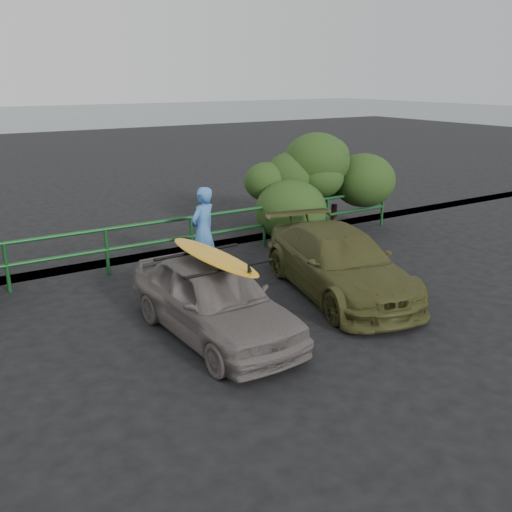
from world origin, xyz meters
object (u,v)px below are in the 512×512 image
(guardrail, at_px, (151,244))
(surfboard, at_px, (213,256))
(sedan, at_px, (214,299))
(man, at_px, (203,231))
(olive_vehicle, at_px, (339,262))

(guardrail, xyz_separation_m, surfboard, (-0.50, -3.89, 0.85))
(sedan, xyz_separation_m, surfboard, (0.00, -0.00, 0.73))
(surfboard, bearing_deg, man, 63.81)
(sedan, distance_m, man, 3.16)
(guardrail, height_order, man, man)
(guardrail, bearing_deg, sedan, -97.34)
(guardrail, distance_m, surfboard, 4.01)
(olive_vehicle, distance_m, man, 3.00)
(man, xyz_separation_m, surfboard, (-1.29, -2.88, 0.43))
(surfboard, bearing_deg, sedan, 87.94)
(olive_vehicle, height_order, surfboard, surfboard)
(sedan, relative_size, man, 1.99)
(man, bearing_deg, olive_vehicle, 100.44)
(sedan, bearing_deg, man, 63.81)
(man, distance_m, surfboard, 3.18)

